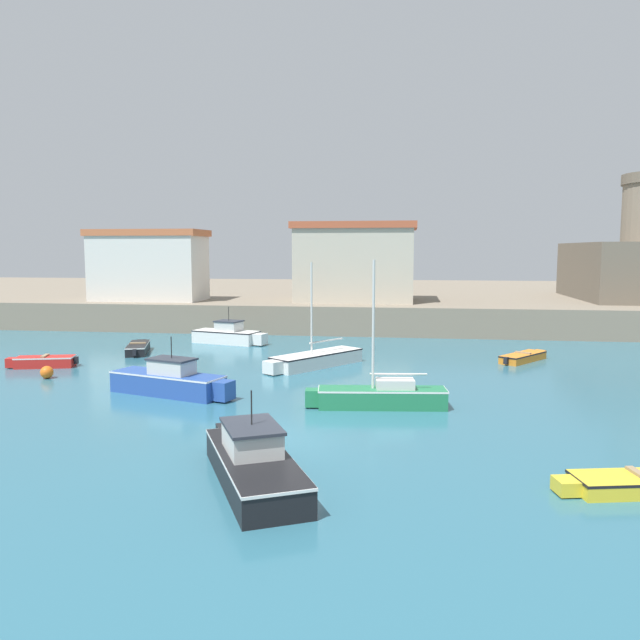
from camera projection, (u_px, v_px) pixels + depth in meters
The scene contains 14 objects.
ground_plane at pixel (279, 439), 19.79m from camera, with size 200.00×200.00×0.00m, color #2D667A.
quay_seawall at pixel (367, 299), 62.67m from camera, with size 120.00×40.00×2.06m, color gray.
sailboat_green_0 at pixel (380, 395), 23.67m from camera, with size 5.42×1.70×5.61m.
motorboat_blue_1 at pixel (171, 381), 25.78m from camera, with size 5.71×2.92×2.44m.
dinghy_yellow_2 at pixel (635, 483), 15.41m from camera, with size 3.96×1.83×0.50m.
motorboat_white_3 at pixel (228, 335), 40.03m from camera, with size 5.12×2.70×2.38m.
dinghy_orange_4 at pixel (524, 357), 33.62m from camera, with size 2.98×3.52×0.51m.
sailboat_white_5 at pixel (315, 359), 31.98m from camera, with size 4.54×5.56×5.36m.
dinghy_red_6 at pixel (43, 361), 31.87m from camera, with size 3.48×1.73×0.63m.
dinghy_black_7 at pixel (138, 348), 36.43m from camera, with size 2.08×3.99×0.61m.
motorboat_black_8 at pixel (253, 461), 16.13m from camera, with size 3.89×6.03×2.38m.
mooring_buoy at pixel (47, 372), 29.06m from camera, with size 0.59×0.59×0.59m, color orange.
harbor_shed_near_wharf at pixel (356, 262), 48.08m from camera, with size 9.26×6.64×5.99m.
harbor_shed_mid_row at pixel (149, 265), 48.57m from camera, with size 8.79×4.44×5.47m.
Camera 1 is at (3.97, -18.88, 5.97)m, focal length 35.00 mm.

